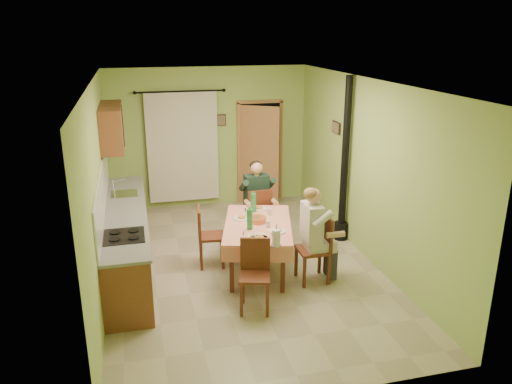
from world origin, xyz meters
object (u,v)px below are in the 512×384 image
object	(u,v)px
chair_right	(313,262)
chair_left	(210,248)
stove_flue	(344,183)
man_right	(314,224)
chair_near	(255,289)
chair_far	(257,226)
man_far	(257,193)
dining_table	(258,247)

from	to	relation	value
chair_right	chair_left	xyz separation A→B (m)	(-1.37, 0.85, -0.00)
chair_right	stove_flue	distance (m)	1.80
chair_left	man_right	bearing A→B (deg)	63.61
chair_near	stove_flue	distance (m)	2.84
chair_far	man_far	size ratio (longest dim) A/B	0.70
dining_table	chair_near	world-z (taller)	chair_near
chair_right	chair_far	bearing A→B (deg)	15.96
chair_near	chair_right	bearing A→B (deg)	-134.83
man_right	stove_flue	world-z (taller)	stove_flue
chair_right	man_right	bearing A→B (deg)	90.00
chair_near	man_far	distance (m)	2.28
chair_near	man_right	xyz separation A→B (m)	(1.00, 0.57, 0.59)
stove_flue	dining_table	bearing A→B (deg)	-154.90
chair_far	man_right	distance (m)	1.71
chair_right	man_far	world-z (taller)	man_far
chair_right	man_far	distance (m)	1.72
chair_left	stove_flue	distance (m)	2.52
chair_right	chair_left	distance (m)	1.61
chair_near	stove_flue	world-z (taller)	stove_flue
man_far	stove_flue	bearing A→B (deg)	-12.99
chair_near	chair_left	xyz separation A→B (m)	(-0.35, 1.41, -0.00)
chair_left	stove_flue	size ratio (longest dim) A/B	0.34
chair_near	chair_right	world-z (taller)	chair_right
chair_near	chair_right	size ratio (longest dim) A/B	0.96
chair_left	chair_right	bearing A→B (deg)	63.89
chair_near	chair_right	xyz separation A→B (m)	(1.01, 0.57, 0.00)
chair_near	man_right	world-z (taller)	man_right
dining_table	man_far	distance (m)	1.19
dining_table	chair_near	xyz separation A→B (m)	(-0.31, -1.08, -0.09)
chair_near	man_right	bearing A→B (deg)	-134.48
chair_left	man_far	world-z (taller)	man_far
chair_far	chair_left	xyz separation A→B (m)	(-0.92, -0.70, -0.00)
chair_near	chair_left	distance (m)	1.46
dining_table	chair_far	bearing A→B (deg)	91.13
dining_table	chair_left	size ratio (longest dim) A/B	1.92
chair_right	man_right	size ratio (longest dim) A/B	0.71
chair_left	man_right	distance (m)	1.70
chair_right	man_far	xyz separation A→B (m)	(-0.45, 1.56, 0.59)
stove_flue	chair_near	bearing A→B (deg)	-137.03
dining_table	stove_flue	world-z (taller)	stove_flue
dining_table	chair_far	distance (m)	1.07
stove_flue	chair_left	bearing A→B (deg)	-169.05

